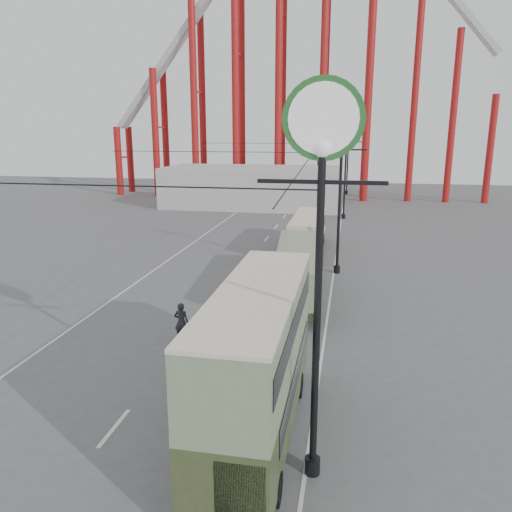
% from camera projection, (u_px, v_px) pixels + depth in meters
% --- Properties ---
extents(ground, '(160.00, 160.00, 0.00)m').
position_uv_depth(ground, '(165.00, 400.00, 18.16)').
color(ground, '#535356').
rests_on(ground, ground).
extents(road_markings, '(12.52, 120.00, 0.01)m').
position_uv_depth(road_markings, '(250.00, 262.00, 37.08)').
color(road_markings, silver).
rests_on(road_markings, ground).
extents(lamp_post_near, '(3.20, 0.44, 10.80)m').
position_uv_depth(lamp_post_near, '(321.00, 200.00, 12.36)').
color(lamp_post_near, black).
rests_on(lamp_post_near, ground).
extents(lamp_post_mid, '(3.20, 0.44, 9.32)m').
position_uv_depth(lamp_post_mid, '(339.00, 205.00, 33.13)').
color(lamp_post_mid, black).
rests_on(lamp_post_mid, ground).
extents(lamp_post_far, '(3.20, 0.44, 9.32)m').
position_uv_depth(lamp_post_far, '(345.00, 176.00, 54.08)').
color(lamp_post_far, black).
rests_on(lamp_post_far, ground).
extents(lamp_post_distant, '(3.20, 0.44, 9.32)m').
position_uv_depth(lamp_post_distant, '(348.00, 163.00, 75.03)').
color(lamp_post_distant, black).
rests_on(lamp_post_distant, ground).
extents(roller_coaster, '(52.95, 5.00, 55.48)m').
position_uv_depth(roller_coaster, '(292.00, 28.00, 67.15)').
color(roller_coaster, maroon).
rests_on(roller_coaster, ground).
extents(fairground_shed, '(22.00, 10.00, 5.00)m').
position_uv_depth(fairground_shed, '(253.00, 187.00, 63.39)').
color(fairground_shed, '#ABABA5').
rests_on(fairground_shed, ground).
extents(double_decker_bus, '(2.37, 9.25, 4.96)m').
position_uv_depth(double_decker_bus, '(258.00, 355.00, 15.42)').
color(double_decker_bus, '#334022').
rests_on(double_decker_bus, ground).
extents(single_decker_green, '(3.36, 10.65, 2.96)m').
position_uv_depth(single_decker_green, '(298.00, 270.00, 28.84)').
color(single_decker_green, gray).
rests_on(single_decker_green, ground).
extents(single_decker_cream, '(2.38, 9.29, 2.89)m').
position_uv_depth(single_decker_cream, '(308.00, 231.00, 40.08)').
color(single_decker_cream, beige).
rests_on(single_decker_cream, ground).
extents(pedestrian, '(0.69, 0.46, 1.87)m').
position_uv_depth(pedestrian, '(181.00, 322.00, 22.99)').
color(pedestrian, black).
rests_on(pedestrian, ground).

